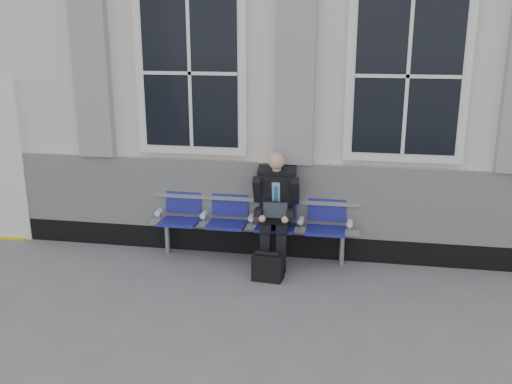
# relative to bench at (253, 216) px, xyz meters

# --- Properties ---
(ground) EXTENTS (70.00, 70.00, 0.00)m
(ground) POSITION_rel_bench_xyz_m (1.38, -1.32, -0.55)
(ground) COLOR slate
(ground) RESTS_ON ground
(station_building) EXTENTS (14.40, 4.40, 4.49)m
(station_building) POSITION_rel_bench_xyz_m (1.37, 2.15, 1.67)
(station_building) COLOR silver
(station_building) RESTS_ON ground
(bench) EXTENTS (2.60, 0.47, 0.91)m
(bench) POSITION_rel_bench_xyz_m (0.00, 0.00, 0.00)
(bench) COLOR #9EA0A3
(bench) RESTS_ON ground
(businessman) EXTENTS (0.55, 0.74, 1.38)m
(businessman) POSITION_rel_bench_xyz_m (0.30, -0.13, 0.20)
(businessman) COLOR black
(businessman) RESTS_ON ground
(briefcase) EXTENTS (0.35, 0.17, 0.35)m
(briefcase) POSITION_rel_bench_xyz_m (0.29, -0.64, -0.39)
(briefcase) COLOR black
(briefcase) RESTS_ON ground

